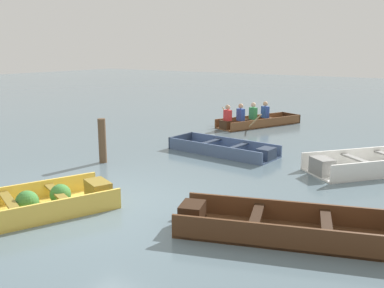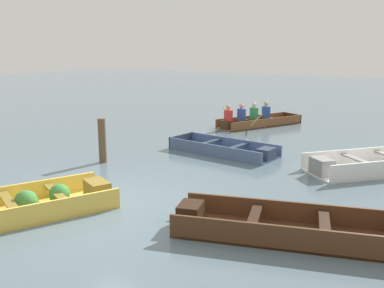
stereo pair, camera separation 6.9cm
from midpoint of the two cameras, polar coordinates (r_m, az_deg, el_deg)
The scene contains 7 objects.
ground_plane at distance 8.19m, azimuth -11.63°, elevation -7.97°, with size 80.00×80.00×0.00m, color slate.
dinghy_yellow_foreground at distance 8.15m, azimuth -19.44°, elevation -7.38°, with size 2.20×3.00×0.44m.
skiff_slate_blue_near_moored at distance 11.84m, azimuth 4.51°, elevation -0.77°, with size 3.12×1.28×0.33m.
skiff_dark_varnish_mid_moored at distance 6.89m, azimuth 11.36°, elevation -10.82°, with size 3.66×2.21×0.38m.
skiff_white_far_moored at distance 10.94m, azimuth 22.39°, elevation -2.65°, with size 2.97×3.32×0.42m.
rowboat_wooden_brown_with_crew at distance 16.15m, azimuth 8.10°, elevation 3.16°, with size 2.47×3.54×0.90m.
mooring_post at distance 11.04m, azimuth -12.05°, elevation 0.43°, with size 0.19×0.19×1.13m, color brown.
Camera 1 is at (5.57, -5.27, 2.84)m, focal length 40.00 mm.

